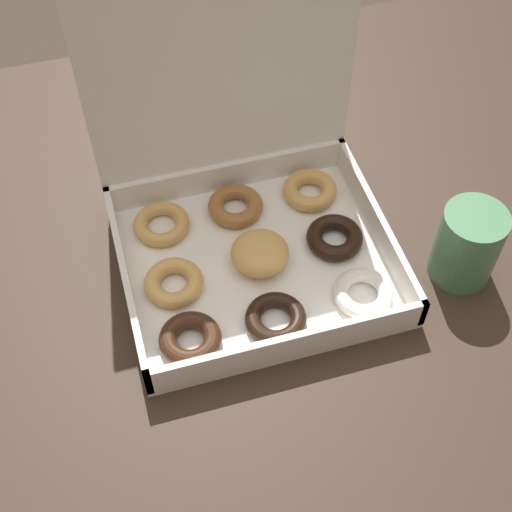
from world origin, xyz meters
name	(u,v)px	position (x,y,z in m)	size (l,w,h in m)	color
ground_plane	(227,497)	(0.00, 0.00, 0.00)	(8.00, 8.00, 0.00)	#42382D
dining_table	(210,323)	(0.00, 0.00, 0.68)	(1.30, 0.98, 0.77)	#38281E
donut_box	(247,208)	(0.07, 0.05, 0.84)	(0.32, 0.28, 0.33)	white
coffee_mug	(468,244)	(0.30, -0.07, 0.83)	(0.08, 0.08, 0.10)	#4C8456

